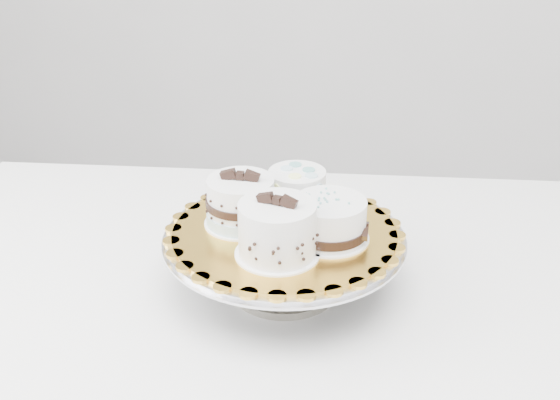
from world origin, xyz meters
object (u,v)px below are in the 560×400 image
(table, at_px, (269,318))
(cake_dots, at_px, (297,190))
(cake_stand, at_px, (284,251))
(cake_swirl, at_px, (277,231))
(cake_board, at_px, (284,232))
(cake_ribbon, at_px, (330,221))
(cake_banded, at_px, (241,204))

(table, distance_m, cake_dots, 0.22)
(cake_stand, xyz_separation_m, cake_swirl, (0.01, -0.07, 0.07))
(cake_board, distance_m, cake_swirl, 0.08)
(cake_board, xyz_separation_m, cake_swirl, (0.01, -0.07, 0.04))
(cake_stand, distance_m, cake_ribbon, 0.10)
(cake_stand, bearing_deg, cake_dots, 90.44)
(cake_dots, xyz_separation_m, cake_ribbon, (0.07, -0.08, -0.00))
(cake_stand, xyz_separation_m, cake_board, (0.00, -0.00, 0.03))
(table, bearing_deg, cake_dots, 51.98)
(cake_swirl, bearing_deg, cake_banded, 144.40)
(cake_banded, bearing_deg, table, 9.32)
(cake_board, bearing_deg, cake_dots, 90.44)
(cake_board, xyz_separation_m, cake_dots, (-0.00, 0.07, 0.04))
(cake_ribbon, bearing_deg, cake_banded, 169.94)
(cake_banded, bearing_deg, cake_dots, 39.28)
(cake_swirl, relative_size, cake_dots, 1.08)
(cake_board, xyz_separation_m, cake_ribbon, (0.07, -0.00, 0.03))
(cake_swirl, height_order, cake_banded, cake_swirl)
(cake_swirl, xyz_separation_m, cake_dots, (-0.01, 0.14, -0.00))
(cake_swirl, relative_size, cake_ribbon, 0.96)
(table, height_order, cake_swirl, cake_swirl)
(cake_stand, height_order, cake_banded, cake_banded)
(cake_stand, distance_m, cake_banded, 0.10)
(cake_banded, distance_m, cake_dots, 0.10)
(cake_board, relative_size, cake_dots, 3.01)
(cake_board, bearing_deg, cake_swirl, -82.32)
(table, bearing_deg, cake_stand, -37.52)
(cake_stand, xyz_separation_m, cake_ribbon, (0.07, -0.00, 0.06))
(cake_swirl, bearing_deg, cake_board, 104.50)
(cake_board, xyz_separation_m, cake_banded, (-0.07, 0.00, 0.04))
(cake_dots, bearing_deg, cake_ribbon, -41.75)
(cake_board, bearing_deg, cake_ribbon, -2.57)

